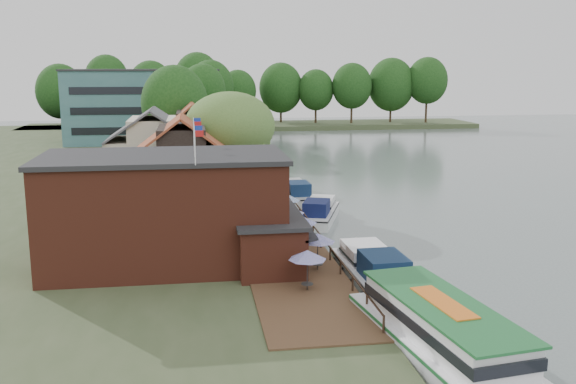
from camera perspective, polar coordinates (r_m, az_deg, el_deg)
name	(u,v)px	position (r m, az deg, el deg)	size (l,w,h in m)	color
ground	(397,263)	(46.41, 9.66, -6.26)	(260.00, 260.00, 0.00)	#576464
land_bank	(56,181)	(79.69, -19.95, 0.89)	(50.00, 140.00, 1.00)	#384728
quay_deck	(268,220)	(53.87, -1.78, -2.50)	(6.00, 50.00, 0.10)	#47301E
quay_rail	(299,212)	(54.62, 0.96, -1.82)	(0.20, 49.00, 1.00)	black
pub	(196,209)	(41.98, -8.15, -1.49)	(20.00, 11.00, 7.30)	maroon
hotel_block	(144,106)	(112.45, -12.72, 7.50)	(25.40, 12.40, 12.30)	#38666B
cottage_a	(183,165)	(56.63, -9.36, 2.36)	(8.60, 7.60, 8.50)	black
cottage_b	(154,151)	(66.63, -11.86, 3.57)	(9.60, 8.60, 8.50)	beige
cottage_c	(193,141)	(75.46, -8.46, 4.55)	(7.60, 7.60, 8.50)	black
willow	(230,146)	(61.56, -5.14, 4.06)	(8.60, 8.60, 10.43)	#476B2D
umbrella_0	(307,270)	(36.90, 1.73, -6.96)	(2.20, 2.20, 2.38)	navy
umbrella_1	(318,252)	(40.50, 2.65, -5.31)	(2.22, 2.22, 2.38)	navy
umbrella_2	(286,240)	(43.00, -0.16, -4.32)	(2.16, 2.16, 2.38)	#1B2A97
umbrella_3	(300,232)	(45.16, 1.11, -3.57)	(2.35, 2.35, 2.38)	navy
umbrella_4	(289,222)	(48.11, 0.05, -2.64)	(2.41, 2.41, 2.38)	navy
umbrella_5	(287,208)	(52.54, -0.06, -1.46)	(2.12, 2.12, 2.38)	navy
umbrella_6	(273,204)	(54.38, -1.32, -1.03)	(1.98, 1.98, 2.38)	#1B3596
cruiser_0	(373,266)	(41.17, 7.56, -6.52)	(3.49, 10.80, 2.65)	white
cruiser_1	(319,209)	(57.63, 2.79, -1.53)	(3.03, 9.38, 2.25)	silver
cruiser_2	(295,190)	(66.21, 0.63, 0.17)	(3.09, 9.55, 2.30)	silver
tour_boat	(450,340)	(30.57, 14.19, -12.63)	(4.12, 14.65, 3.20)	silver
swan	(426,323)	(35.78, 12.14, -11.34)	(0.44, 0.44, 0.44)	white
bank_tree_0	(175,116)	(83.51, -10.00, 6.65)	(8.44, 8.44, 12.93)	#143811
bank_tree_1	(178,117)	(93.43, -9.72, 6.57)	(6.47, 6.47, 11.13)	#143811
bank_tree_2	(203,107)	(101.15, -7.56, 7.54)	(7.09, 7.09, 13.16)	#143811
bank_tree_3	(203,102)	(119.05, -7.56, 7.94)	(8.27, 8.27, 12.63)	#143811
bank_tree_4	(211,96)	(127.64, -6.88, 8.47)	(8.99, 8.99, 13.98)	#143811
bank_tree_5	(189,98)	(137.51, -8.82, 8.26)	(8.19, 8.19, 12.34)	#143811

